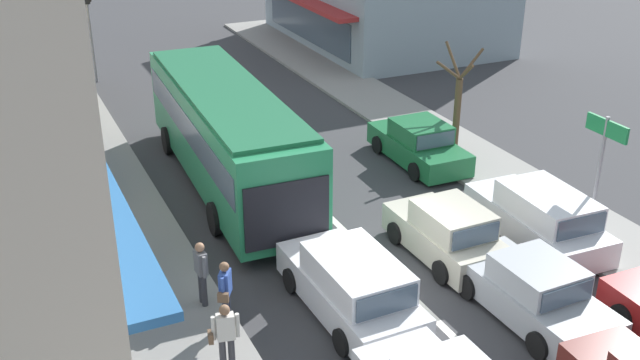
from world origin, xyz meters
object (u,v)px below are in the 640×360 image
object	(u,v)px
city_bus	(227,130)
directional_road_sign	(603,150)
hatchback_queue_gap_filler	(447,233)
street_tree_right	(457,104)
pedestrian_browsing_midblock	(225,335)
traffic_light_downstreet	(89,19)
pedestrian_far_walker	(201,270)
parked_wagon_kerb_second	(540,217)
parked_sedan_kerb_third	(419,144)
pedestrian_with_handbag_near	(225,290)
wagon_adjacent_lane_lead	(352,286)
sedan_behind_bus_near	(533,292)

from	to	relation	value
city_bus	directional_road_sign	world-z (taller)	directional_road_sign
hatchback_queue_gap_filler	street_tree_right	distance (m)	7.42
street_tree_right	pedestrian_browsing_midblock	bearing A→B (deg)	-143.71
traffic_light_downstreet	pedestrian_browsing_midblock	world-z (taller)	traffic_light_downstreet
pedestrian_browsing_midblock	pedestrian_far_walker	size ratio (longest dim) A/B	1.00
parked_wagon_kerb_second	parked_sedan_kerb_third	distance (m)	6.06
parked_wagon_kerb_second	directional_road_sign	world-z (taller)	directional_road_sign
parked_wagon_kerb_second	pedestrian_with_handbag_near	bearing A→B (deg)	-178.16
hatchback_queue_gap_filler	wagon_adjacent_lane_lead	bearing A→B (deg)	-159.97
wagon_adjacent_lane_lead	parked_wagon_kerb_second	world-z (taller)	same
wagon_adjacent_lane_lead	directional_road_sign	world-z (taller)	directional_road_sign
sedan_behind_bus_near	pedestrian_browsing_midblock	bearing A→B (deg)	172.56
wagon_adjacent_lane_lead	hatchback_queue_gap_filler	world-z (taller)	wagon_adjacent_lane_lead
city_bus	parked_sedan_kerb_third	size ratio (longest dim) A/B	2.59
city_bus	parked_sedan_kerb_third	distance (m)	6.59
wagon_adjacent_lane_lead	directional_road_sign	size ratio (longest dim) A/B	1.26
sedan_behind_bus_near	parked_wagon_kerb_second	world-z (taller)	parked_wagon_kerb_second
directional_road_sign	pedestrian_far_walker	bearing A→B (deg)	173.00
parked_wagon_kerb_second	wagon_adjacent_lane_lead	bearing A→B (deg)	-171.93
sedan_behind_bus_near	pedestrian_far_walker	size ratio (longest dim) A/B	2.60
parked_wagon_kerb_second	traffic_light_downstreet	xyz separation A→B (m)	(-8.37, 20.00, 2.11)
parked_sedan_kerb_third	hatchback_queue_gap_filler	bearing A→B (deg)	-115.23
pedestrian_with_handbag_near	parked_wagon_kerb_second	bearing A→B (deg)	1.84
city_bus	pedestrian_with_handbag_near	xyz separation A→B (m)	(-2.53, -7.33, -0.81)
pedestrian_with_handbag_near	pedestrian_far_walker	distance (m)	1.09
city_bus	pedestrian_far_walker	world-z (taller)	city_bus
sedan_behind_bus_near	hatchback_queue_gap_filler	bearing A→B (deg)	94.95
city_bus	traffic_light_downstreet	distance (m)	13.13
traffic_light_downstreet	sedan_behind_bus_near	bearing A→B (deg)	-75.47
sedan_behind_bus_near	parked_wagon_kerb_second	size ratio (longest dim) A/B	0.93
hatchback_queue_gap_filler	city_bus	bearing A→B (deg)	119.23
traffic_light_downstreet	directional_road_sign	distance (m)	22.71
traffic_light_downstreet	pedestrian_browsing_midblock	xyz separation A→B (m)	(-1.15, -21.82, -1.79)
street_tree_right	hatchback_queue_gap_filler	bearing A→B (deg)	-125.96
traffic_light_downstreet	street_tree_right	world-z (taller)	traffic_light_downstreet
pedestrian_browsing_midblock	sedan_behind_bus_near	bearing A→B (deg)	-7.44
city_bus	parked_sedan_kerb_third	bearing A→B (deg)	-8.75
directional_road_sign	pedestrian_with_handbag_near	distance (m)	10.47
city_bus	wagon_adjacent_lane_lead	world-z (taller)	city_bus
traffic_light_downstreet	directional_road_sign	size ratio (longest dim) A/B	1.17
parked_wagon_kerb_second	pedestrian_with_handbag_near	xyz separation A→B (m)	(-9.00, -0.29, 0.32)
street_tree_right	parked_sedan_kerb_third	bearing A→B (deg)	-170.73
parked_sedan_kerb_third	pedestrian_far_walker	world-z (taller)	pedestrian_far_walker
parked_sedan_kerb_third	street_tree_right	size ratio (longest dim) A/B	1.12
sedan_behind_bus_near	pedestrian_far_walker	bearing A→B (deg)	152.54
wagon_adjacent_lane_lead	sedan_behind_bus_near	xyz separation A→B (m)	(3.71, -1.86, -0.08)
parked_wagon_kerb_second	traffic_light_downstreet	bearing A→B (deg)	112.72
parked_sedan_kerb_third	traffic_light_downstreet	size ratio (longest dim) A/B	1.01
sedan_behind_bus_near	parked_sedan_kerb_third	distance (m)	9.12
street_tree_right	pedestrian_far_walker	world-z (taller)	street_tree_right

